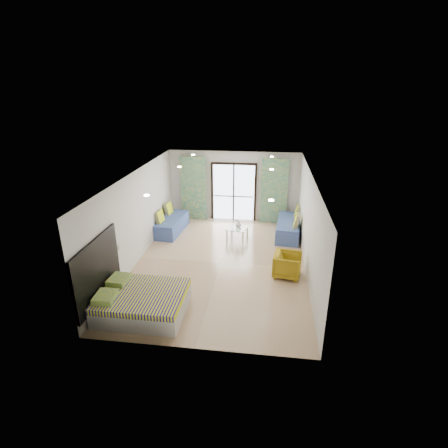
# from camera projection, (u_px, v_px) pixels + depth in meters

# --- Properties ---
(floor) EXTENTS (5.00, 7.50, 0.01)m
(floor) POSITION_uv_depth(u_px,v_px,m) (220.00, 262.00, 10.55)
(floor) COLOR tan
(floor) RESTS_ON ground
(ceiling) EXTENTS (5.00, 7.50, 0.01)m
(ceiling) POSITION_uv_depth(u_px,v_px,m) (220.00, 175.00, 9.56)
(ceiling) COLOR silver
(ceiling) RESTS_ON ground
(wall_back) EXTENTS (5.00, 0.01, 2.70)m
(wall_back) POSITION_uv_depth(u_px,v_px,m) (234.00, 186.00, 13.51)
(wall_back) COLOR silver
(wall_back) RESTS_ON ground
(wall_front) EXTENTS (5.00, 0.01, 2.70)m
(wall_front) POSITION_uv_depth(u_px,v_px,m) (193.00, 292.00, 6.60)
(wall_front) COLOR silver
(wall_front) RESTS_ON ground
(wall_left) EXTENTS (0.01, 7.50, 2.70)m
(wall_left) POSITION_uv_depth(u_px,v_px,m) (137.00, 217.00, 10.36)
(wall_left) COLOR silver
(wall_left) RESTS_ON ground
(wall_right) EXTENTS (0.01, 7.50, 2.70)m
(wall_right) POSITION_uv_depth(u_px,v_px,m) (309.00, 225.00, 9.75)
(wall_right) COLOR silver
(wall_right) RESTS_ON ground
(balcony_door) EXTENTS (1.76, 0.08, 2.28)m
(balcony_door) POSITION_uv_depth(u_px,v_px,m) (234.00, 189.00, 13.52)
(balcony_door) COLOR black
(balcony_door) RESTS_ON floor
(balcony_rail) EXTENTS (1.52, 0.03, 0.04)m
(balcony_rail) POSITION_uv_depth(u_px,v_px,m) (234.00, 196.00, 13.64)
(balcony_rail) COLOR #595451
(balcony_rail) RESTS_ON balcony_door
(curtain_left) EXTENTS (1.00, 0.10, 2.50)m
(curtain_left) POSITION_uv_depth(u_px,v_px,m) (194.00, 189.00, 13.57)
(curtain_left) COLOR white
(curtain_left) RESTS_ON floor
(curtain_right) EXTENTS (1.00, 0.10, 2.50)m
(curtain_right) POSITION_uv_depth(u_px,v_px,m) (274.00, 191.00, 13.20)
(curtain_right) COLOR white
(curtain_right) RESTS_ON floor
(downlight_a) EXTENTS (0.12, 0.12, 0.02)m
(downlight_a) POSITION_uv_depth(u_px,v_px,m) (147.00, 195.00, 7.89)
(downlight_a) COLOR #FFE0B2
(downlight_a) RESTS_ON ceiling
(downlight_b) EXTENTS (0.12, 0.12, 0.02)m
(downlight_b) POSITION_uv_depth(u_px,v_px,m) (271.00, 200.00, 7.56)
(downlight_b) COLOR #FFE0B2
(downlight_b) RESTS_ON ceiling
(downlight_c) EXTENTS (0.12, 0.12, 0.02)m
(downlight_c) POSITION_uv_depth(u_px,v_px,m) (179.00, 167.00, 10.66)
(downlight_c) COLOR #FFE0B2
(downlight_c) RESTS_ON ceiling
(downlight_d) EXTENTS (0.12, 0.12, 0.02)m
(downlight_d) POSITION_uv_depth(u_px,v_px,m) (272.00, 169.00, 10.32)
(downlight_d) COLOR #FFE0B2
(downlight_d) RESTS_ON ceiling
(downlight_e) EXTENTS (0.12, 0.12, 0.02)m
(downlight_e) POSITION_uv_depth(u_px,v_px,m) (193.00, 155.00, 12.50)
(downlight_e) COLOR #FFE0B2
(downlight_e) RESTS_ON ceiling
(downlight_f) EXTENTS (0.12, 0.12, 0.02)m
(downlight_f) POSITION_uv_depth(u_px,v_px,m) (272.00, 157.00, 12.16)
(downlight_f) COLOR #FFE0B2
(downlight_f) RESTS_ON ceiling
(headboard) EXTENTS (0.06, 2.10, 1.50)m
(headboard) POSITION_uv_depth(u_px,v_px,m) (97.00, 270.00, 7.97)
(headboard) COLOR black
(headboard) RESTS_ON floor
(switch_plate) EXTENTS (0.02, 0.10, 0.10)m
(switch_plate) POSITION_uv_depth(u_px,v_px,m) (119.00, 247.00, 9.13)
(switch_plate) COLOR silver
(switch_plate) RESTS_ON wall_left
(bed) EXTENTS (1.96, 1.60, 0.68)m
(bed) POSITION_uv_depth(u_px,v_px,m) (142.00, 302.00, 8.14)
(bed) COLOR silver
(bed) RESTS_ON floor
(daybed_left) EXTENTS (0.88, 1.96, 0.94)m
(daybed_left) POSITION_uv_depth(u_px,v_px,m) (171.00, 224.00, 12.70)
(daybed_left) COLOR #3E5494
(daybed_left) RESTS_ON floor
(daybed_right) EXTENTS (0.95, 2.06, 0.99)m
(daybed_right) POSITION_uv_depth(u_px,v_px,m) (289.00, 227.00, 12.36)
(daybed_right) COLOR #3E5494
(daybed_right) RESTS_ON floor
(coffee_table) EXTENTS (0.77, 0.77, 0.76)m
(coffee_table) POSITION_uv_depth(u_px,v_px,m) (237.00, 229.00, 12.01)
(coffee_table) COLOR silver
(coffee_table) RESTS_ON floor
(vase) EXTENTS (0.27, 0.27, 0.20)m
(vase) POSITION_uv_depth(u_px,v_px,m) (238.00, 224.00, 12.01)
(vase) COLOR white
(vase) RESTS_ON coffee_table
(armchair) EXTENTS (0.78, 0.82, 0.75)m
(armchair) POSITION_uv_depth(u_px,v_px,m) (287.00, 264.00, 9.69)
(armchair) COLOR #A48315
(armchair) RESTS_ON floor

